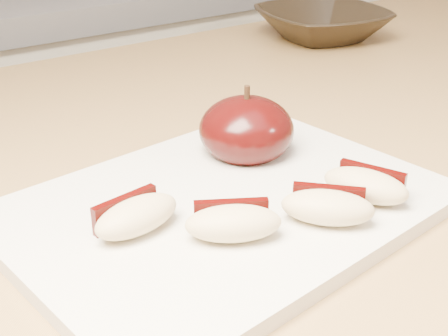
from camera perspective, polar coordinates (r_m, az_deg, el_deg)
cutting_board at (r=0.44m, az=-0.00°, el=-3.59°), size 0.32×0.25×0.01m
apple_half at (r=0.50m, az=2.06°, el=3.50°), size 0.08×0.08×0.06m
apple_wedge_a at (r=0.40m, az=-8.10°, el=-4.31°), size 0.06×0.04×0.02m
apple_wedge_b at (r=0.39m, az=0.83°, el=-4.98°), size 0.07×0.06×0.02m
apple_wedge_c at (r=0.41m, az=9.46°, el=-3.49°), size 0.06×0.06×0.02m
apple_wedge_d at (r=0.45m, az=12.89°, el=-1.51°), size 0.05×0.07×0.02m
bowl at (r=0.89m, az=8.94°, el=12.91°), size 0.20×0.20×0.04m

